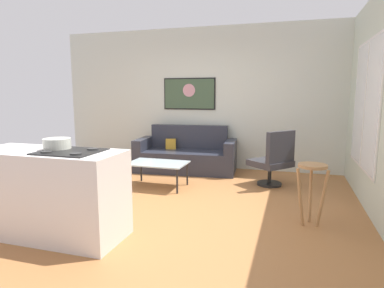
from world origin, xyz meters
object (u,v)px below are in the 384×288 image
(armchair, at_px, (274,160))
(bar_stool, at_px, (312,179))
(couch, at_px, (186,156))
(coffee_table, at_px, (158,165))
(mixing_bowl, at_px, (57,144))
(wall_painting, at_px, (189,94))

(armchair, relative_size, bar_stool, 1.29)
(couch, relative_size, bar_stool, 2.77)
(coffee_table, height_order, armchair, armchair)
(bar_stool, distance_m, mixing_bowl, 2.83)
(coffee_table, height_order, wall_painting, wall_painting)
(couch, height_order, mixing_bowl, mixing_bowl)
(mixing_bowl, distance_m, wall_painting, 3.67)
(couch, height_order, armchair, armchair)
(armchair, bearing_deg, bar_stool, -71.55)
(couch, relative_size, armchair, 2.15)
(armchair, distance_m, mixing_bowl, 3.34)
(armchair, height_order, mixing_bowl, mixing_bowl)
(couch, relative_size, wall_painting, 1.81)
(bar_stool, bearing_deg, armchair, 108.45)
(couch, relative_size, coffee_table, 2.13)
(couch, distance_m, mixing_bowl, 3.27)
(armchair, distance_m, wall_painting, 2.33)
(coffee_table, relative_size, bar_stool, 1.30)
(wall_painting, bearing_deg, coffee_table, -90.11)
(couch, distance_m, bar_stool, 3.09)
(couch, bearing_deg, wall_painting, 100.24)
(wall_painting, bearing_deg, armchair, -31.30)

